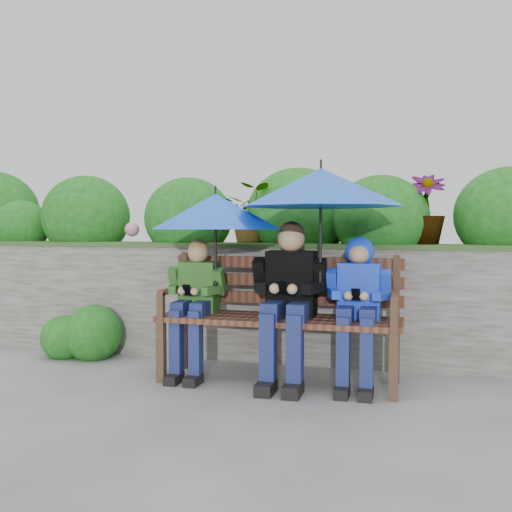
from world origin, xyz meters
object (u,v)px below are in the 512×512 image
(park_bench, at_px, (281,309))
(umbrella_right, at_px, (321,187))
(boy_middle, at_px, (289,294))
(umbrella_left, at_px, (215,211))
(boy_right, at_px, (358,297))
(boy_left, at_px, (195,298))

(park_bench, relative_size, umbrella_right, 1.53)
(boy_middle, bearing_deg, umbrella_left, 177.28)
(park_bench, xyz_separation_m, boy_right, (0.59, -0.07, 0.12))
(boy_left, distance_m, umbrella_left, 0.69)
(boy_left, height_order, boy_right, boy_right)
(park_bench, relative_size, boy_left, 1.69)
(park_bench, height_order, boy_middle, boy_middle)
(boy_left, relative_size, umbrella_right, 0.91)
(boy_left, bearing_deg, boy_right, 0.44)
(umbrella_left, height_order, umbrella_right, umbrella_right)
(park_bench, relative_size, boy_right, 1.66)
(umbrella_left, relative_size, umbrella_right, 0.87)
(boy_middle, xyz_separation_m, boy_right, (0.51, 0.02, -0.01))
(boy_left, xyz_separation_m, umbrella_left, (0.17, 0.01, 0.67))
(park_bench, bearing_deg, boy_middle, -49.28)
(boy_middle, relative_size, umbrella_left, 1.18)
(park_bench, distance_m, boy_left, 0.68)
(umbrella_left, bearing_deg, park_bench, 7.47)
(boy_middle, bearing_deg, boy_left, 178.91)
(umbrella_left, bearing_deg, boy_left, -175.47)
(boy_right, relative_size, umbrella_left, 1.07)
(park_bench, xyz_separation_m, boy_middle, (0.08, -0.09, 0.13))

